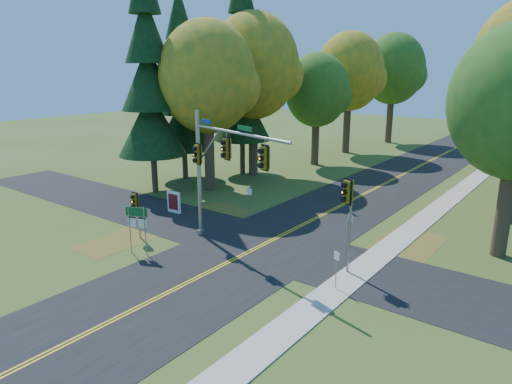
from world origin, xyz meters
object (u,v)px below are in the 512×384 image
Objects in this scene: traffic_mast at (217,162)px; route_sign_cluster at (137,220)px; info_kiosk at (174,202)px; east_signal_pole at (348,202)px.

route_sign_cluster is (-2.72, -3.76, -3.05)m from traffic_mast.
info_kiosk is (-6.78, 2.72, -4.24)m from traffic_mast.
info_kiosk is at bearing 173.47° from traffic_mast.
route_sign_cluster is 7.74m from info_kiosk.
east_signal_pole reaches higher than route_sign_cluster.
traffic_mast is 8.45m from info_kiosk.
info_kiosk is (-14.59, 1.75, -3.03)m from east_signal_pole.
traffic_mast is at bearing -25.75° from info_kiosk.
route_sign_cluster is (-10.53, -4.73, -1.84)m from east_signal_pole.
traffic_mast reaches higher than east_signal_pole.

